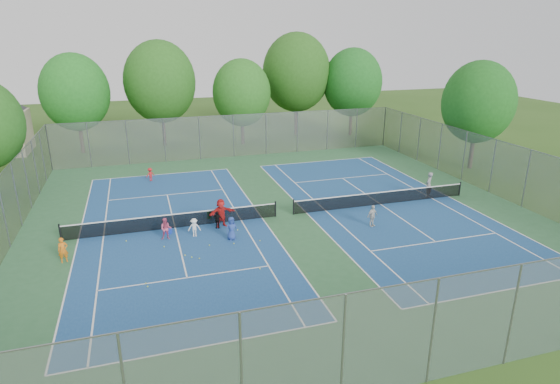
# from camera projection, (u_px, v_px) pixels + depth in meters

# --- Properties ---
(ground) EXTENTS (120.00, 120.00, 0.00)m
(ground) POSITION_uv_depth(u_px,v_px,m) (285.00, 216.00, 30.42)
(ground) COLOR #2D5019
(ground) RESTS_ON ground
(court_pad) EXTENTS (32.00, 32.00, 0.01)m
(court_pad) POSITION_uv_depth(u_px,v_px,m) (285.00, 216.00, 30.42)
(court_pad) COLOR #2D5F37
(court_pad) RESTS_ON ground
(court_left) EXTENTS (10.97, 23.77, 0.01)m
(court_left) POSITION_uv_depth(u_px,v_px,m) (175.00, 228.00, 28.47)
(court_left) COLOR navy
(court_left) RESTS_ON court_pad
(court_right) EXTENTS (10.97, 23.77, 0.01)m
(court_right) POSITION_uv_depth(u_px,v_px,m) (381.00, 204.00, 32.36)
(court_right) COLOR navy
(court_right) RESTS_ON court_pad
(net_left) EXTENTS (12.87, 0.10, 0.91)m
(net_left) POSITION_uv_depth(u_px,v_px,m) (175.00, 221.00, 28.32)
(net_left) COLOR black
(net_left) RESTS_ON ground
(net_right) EXTENTS (12.87, 0.10, 0.91)m
(net_right) POSITION_uv_depth(u_px,v_px,m) (381.00, 198.00, 32.22)
(net_right) COLOR black
(net_right) RESTS_ON ground
(fence_north) EXTENTS (32.00, 0.10, 4.00)m
(fence_north) POSITION_uv_depth(u_px,v_px,m) (233.00, 136.00, 44.24)
(fence_north) COLOR gray
(fence_north) RESTS_ON ground
(fence_south) EXTENTS (32.00, 0.10, 4.00)m
(fence_south) POSITION_uv_depth(u_px,v_px,m) (432.00, 332.00, 15.30)
(fence_south) COLOR gray
(fence_south) RESTS_ON ground
(fence_west) EXTENTS (0.10, 32.00, 4.00)m
(fence_west) POSITION_uv_depth(u_px,v_px,m) (4.00, 214.00, 25.32)
(fence_west) COLOR gray
(fence_west) RESTS_ON ground
(fence_east) EXTENTS (0.10, 32.00, 4.00)m
(fence_east) POSITION_uv_depth(u_px,v_px,m) (493.00, 166.00, 34.22)
(fence_east) COLOR gray
(fence_east) RESTS_ON ground
(tree_nw) EXTENTS (6.40, 6.40, 9.58)m
(tree_nw) POSITION_uv_depth(u_px,v_px,m) (75.00, 92.00, 44.51)
(tree_nw) COLOR #443326
(tree_nw) RESTS_ON ground
(tree_nl) EXTENTS (7.20, 7.20, 10.69)m
(tree_nl) POSITION_uv_depth(u_px,v_px,m) (160.00, 82.00, 47.43)
(tree_nl) COLOR #443326
(tree_nl) RESTS_ON ground
(tree_nc) EXTENTS (6.00, 6.00, 8.85)m
(tree_nc) POSITION_uv_depth(u_px,v_px,m) (242.00, 93.00, 48.22)
(tree_nc) COLOR #443326
(tree_nc) RESTS_ON ground
(tree_nr) EXTENTS (7.60, 7.60, 11.42)m
(tree_nr) POSITION_uv_depth(u_px,v_px,m) (296.00, 72.00, 52.35)
(tree_nr) COLOR #443326
(tree_nr) RESTS_ON ground
(tree_ne) EXTENTS (6.60, 6.60, 9.77)m
(tree_ne) POSITION_uv_depth(u_px,v_px,m) (352.00, 82.00, 52.56)
(tree_ne) COLOR #443326
(tree_ne) RESTS_ON ground
(tree_side_e) EXTENTS (6.00, 6.00, 9.20)m
(tree_side_e) POSITION_uv_depth(u_px,v_px,m) (478.00, 102.00, 39.27)
(tree_side_e) COLOR #443326
(tree_side_e) RESTS_ON ground
(ball_crate) EXTENTS (0.42, 0.42, 0.28)m
(ball_crate) POSITION_uv_depth(u_px,v_px,m) (169.00, 231.00, 27.69)
(ball_crate) COLOR #193ABF
(ball_crate) RESTS_ON ground
(ball_hopper) EXTENTS (0.27, 0.27, 0.51)m
(ball_hopper) POSITION_uv_depth(u_px,v_px,m) (209.00, 215.00, 29.88)
(ball_hopper) COLOR #248739
(ball_hopper) RESTS_ON ground
(student_a) EXTENTS (0.57, 0.45, 1.36)m
(student_a) POSITION_uv_depth(u_px,v_px,m) (63.00, 250.00, 24.06)
(student_a) COLOR orange
(student_a) RESTS_ON ground
(student_b) EXTENTS (0.71, 0.59, 1.30)m
(student_b) POSITION_uv_depth(u_px,v_px,m) (166.00, 229.00, 26.73)
(student_b) COLOR #CC4F74
(student_b) RESTS_ON ground
(student_c) EXTENTS (0.78, 0.52, 1.12)m
(student_c) POSITION_uv_depth(u_px,v_px,m) (194.00, 228.00, 27.14)
(student_c) COLOR white
(student_c) RESTS_ON ground
(student_d) EXTENTS (0.69, 0.43, 1.09)m
(student_d) POSITION_uv_depth(u_px,v_px,m) (217.00, 220.00, 28.31)
(student_d) COLOR black
(student_d) RESTS_ON ground
(student_e) EXTENTS (0.75, 0.57, 1.38)m
(student_e) POSITION_uv_depth(u_px,v_px,m) (232.00, 228.00, 26.69)
(student_e) COLOR #284393
(student_e) RESTS_ON ground
(student_f) EXTENTS (1.74, 0.91, 1.79)m
(student_f) POSITION_uv_depth(u_px,v_px,m) (221.00, 213.00, 28.41)
(student_f) COLOR red
(student_f) RESTS_ON ground
(child_far_baseline) EXTENTS (0.80, 0.63, 1.09)m
(child_far_baseline) POSITION_uv_depth(u_px,v_px,m) (150.00, 175.00, 37.32)
(child_far_baseline) COLOR red
(child_far_baseline) RESTS_ON ground
(instructor) EXTENTS (0.81, 0.78, 1.87)m
(instructor) POSITION_uv_depth(u_px,v_px,m) (429.00, 185.00, 33.51)
(instructor) COLOR gray
(instructor) RESTS_ON ground
(teen_court_b) EXTENTS (0.87, 0.58, 1.38)m
(teen_court_b) POSITION_uv_depth(u_px,v_px,m) (372.00, 216.00, 28.52)
(teen_court_b) COLOR silver
(teen_court_b) RESTS_ON ground
(tennis_ball_0) EXTENTS (0.07, 0.07, 0.07)m
(tennis_ball_0) POSITION_uv_depth(u_px,v_px,m) (260.00, 241.00, 26.66)
(tennis_ball_0) COLOR gold
(tennis_ball_0) RESTS_ON ground
(tennis_ball_1) EXTENTS (0.07, 0.07, 0.07)m
(tennis_ball_1) POSITION_uv_depth(u_px,v_px,m) (234.00, 244.00, 26.29)
(tennis_ball_1) COLOR gold
(tennis_ball_1) RESTS_ON ground
(tennis_ball_2) EXTENTS (0.07, 0.07, 0.07)m
(tennis_ball_2) POSITION_uv_depth(u_px,v_px,m) (260.00, 269.00, 23.49)
(tennis_ball_2) COLOR yellow
(tennis_ball_2) RESTS_ON ground
(tennis_ball_3) EXTENTS (0.07, 0.07, 0.07)m
(tennis_ball_3) POSITION_uv_depth(u_px,v_px,m) (146.00, 284.00, 22.11)
(tennis_ball_3) COLOR gold
(tennis_ball_3) RESTS_ON ground
(tennis_ball_4) EXTENTS (0.07, 0.07, 0.07)m
(tennis_ball_4) POSITION_uv_depth(u_px,v_px,m) (185.00, 255.00, 24.91)
(tennis_ball_4) COLOR #EEF438
(tennis_ball_4) RESTS_ON ground
(tennis_ball_5) EXTENTS (0.07, 0.07, 0.07)m
(tennis_ball_5) POSITION_uv_depth(u_px,v_px,m) (148.00, 287.00, 21.83)
(tennis_ball_5) COLOR #CBED37
(tennis_ball_5) RESTS_ON ground
(tennis_ball_6) EXTENTS (0.07, 0.07, 0.07)m
(tennis_ball_6) POSITION_uv_depth(u_px,v_px,m) (126.00, 241.00, 26.62)
(tennis_ball_6) COLOR #C0D932
(tennis_ball_6) RESTS_ON ground
(tennis_ball_7) EXTENTS (0.07, 0.07, 0.07)m
(tennis_ball_7) POSITION_uv_depth(u_px,v_px,m) (199.00, 259.00, 24.54)
(tennis_ball_7) COLOR yellow
(tennis_ball_7) RESTS_ON ground
(tennis_ball_8) EXTENTS (0.07, 0.07, 0.07)m
(tennis_ball_8) POSITION_uv_depth(u_px,v_px,m) (164.00, 247.00, 25.90)
(tennis_ball_8) COLOR #C7DC33
(tennis_ball_8) RESTS_ON ground
(tennis_ball_9) EXTENTS (0.07, 0.07, 0.07)m
(tennis_ball_9) POSITION_uv_depth(u_px,v_px,m) (237.00, 230.00, 28.09)
(tennis_ball_9) COLOR #D1EB36
(tennis_ball_9) RESTS_ON ground
(tennis_ball_10) EXTENTS (0.07, 0.07, 0.07)m
(tennis_ball_10) POSITION_uv_depth(u_px,v_px,m) (192.00, 257.00, 24.69)
(tennis_ball_10) COLOR #C4EF37
(tennis_ball_10) RESTS_ON ground
(tennis_ball_11) EXTENTS (0.07, 0.07, 0.07)m
(tennis_ball_11) POSITION_uv_depth(u_px,v_px,m) (209.00, 246.00, 26.07)
(tennis_ball_11) COLOR #D5E535
(tennis_ball_11) RESTS_ON ground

